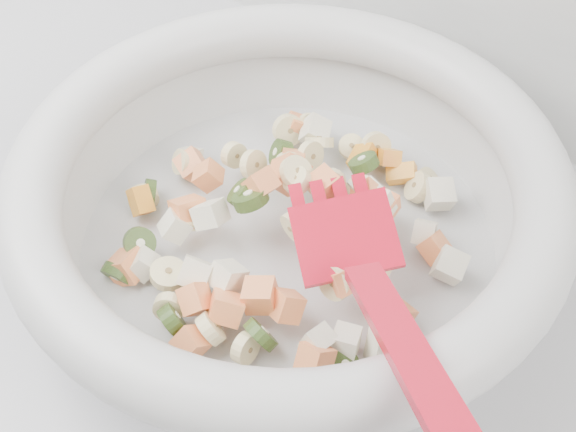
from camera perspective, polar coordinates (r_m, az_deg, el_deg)
The scene contains 1 object.
mixing_bowl at distance 0.60m, azimuth 0.02°, elevation 0.88°, with size 0.49×0.42×0.17m.
Camera 1 is at (0.37, 1.17, 1.41)m, focal length 50.00 mm.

